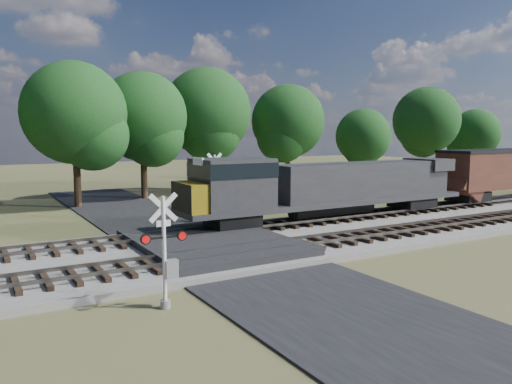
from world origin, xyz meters
TOP-DOWN VIEW (x-y plane):
  - ground at (0.00, 0.00)m, footprint 160.00×160.00m
  - ballast_bed at (10.00, 0.50)m, footprint 140.00×10.00m
  - road at (0.00, 0.00)m, footprint 7.00×60.00m
  - crossing_panel at (0.00, 0.50)m, footprint 7.00×9.00m
  - track_near at (3.12, -2.00)m, footprint 140.00×2.60m
  - track_far at (3.12, 3.00)m, footprint 140.00×2.60m
  - crossing_signal_near at (-4.77, -6.11)m, footprint 1.57×0.34m
  - crossing_signal_far at (3.41, 7.42)m, footprint 1.83×0.44m
  - equipment_shed at (11.79, 10.56)m, footprint 4.72×4.72m
  - treeline at (7.57, 20.36)m, footprint 80.68×12.57m

SIDE VIEW (x-z plane):
  - ground at x=0.00m, z-range 0.00..0.00m
  - road at x=0.00m, z-range 0.00..0.08m
  - ballast_bed at x=10.00m, z-range 0.00..0.30m
  - crossing_panel at x=0.00m, z-range 0.01..0.62m
  - track_near at x=3.12m, z-range 0.25..0.58m
  - track_far at x=3.12m, z-range 0.25..0.58m
  - equipment_shed at x=11.79m, z-range 0.02..2.78m
  - crossing_signal_near at x=-4.77m, z-range -0.33..3.56m
  - crossing_signal_far at x=3.41m, z-range -0.38..4.17m
  - treeline at x=7.57m, z-range 0.99..12.98m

